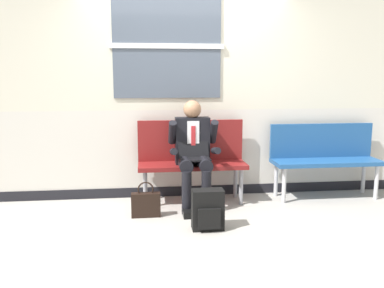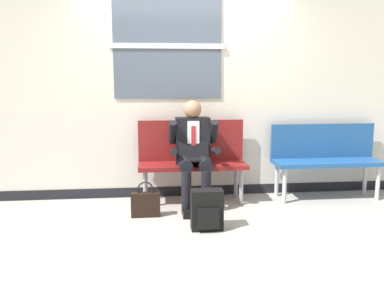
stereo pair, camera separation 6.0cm
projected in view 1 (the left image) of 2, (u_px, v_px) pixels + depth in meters
name	position (u px, v px, depth m)	size (l,w,h in m)	color
ground_plane	(192.00, 214.00, 4.48)	(18.00, 18.00, 0.00)	#9E9991
station_wall	(184.00, 80.00, 4.99)	(6.31, 0.17, 2.92)	beige
bench_with_person	(192.00, 155.00, 4.89)	(1.29, 0.42, 0.98)	maroon
bench_empty	(324.00, 154.00, 5.08)	(1.34, 0.42, 0.91)	navy
person_seated	(194.00, 151.00, 4.67)	(0.57, 0.70, 1.23)	black
backpack	(208.00, 210.00, 4.01)	(0.31, 0.21, 0.40)	black
handbag	(146.00, 204.00, 4.38)	(0.31, 0.09, 0.39)	black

